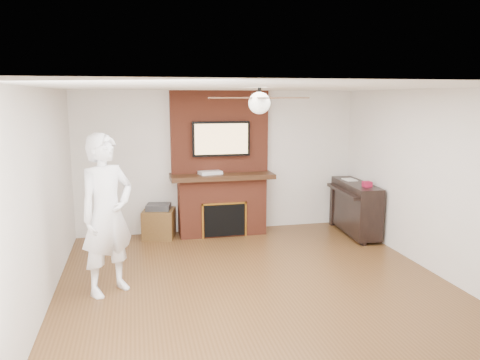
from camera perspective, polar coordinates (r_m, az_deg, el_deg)
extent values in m
cube|color=#4E3017|center=(6.11, 2.21, -13.85)|extent=(5.36, 5.86, 0.18)
cube|color=white|center=(5.59, 2.40, 12.13)|extent=(5.36, 5.86, 0.18)
cube|color=silver|center=(8.44, -2.71, 2.33)|extent=(5.36, 0.18, 2.50)
cube|color=silver|center=(3.15, 16.08, -11.57)|extent=(5.36, 0.18, 2.50)
cube|color=silver|center=(5.63, -24.12, -2.50)|extent=(0.18, 5.86, 2.50)
cube|color=silver|center=(6.84, 23.76, -0.37)|extent=(0.18, 5.86, 2.50)
cube|color=maroon|center=(8.25, -2.25, -3.15)|extent=(1.50, 0.50, 1.00)
cube|color=black|center=(8.11, -2.24, 0.51)|extent=(1.78, 0.64, 0.08)
cube|color=maroon|center=(8.20, -2.51, 5.90)|extent=(1.70, 0.20, 1.42)
cube|color=black|center=(8.05, -1.91, -4.91)|extent=(0.70, 0.06, 0.55)
cube|color=#BF8C2D|center=(7.97, -1.91, -2.91)|extent=(0.78, 0.02, 0.03)
cube|color=#BF8C2D|center=(7.98, -4.55, -5.07)|extent=(0.03, 0.02, 0.61)
cube|color=#BF8C2D|center=(8.12, 0.71, -4.78)|extent=(0.03, 0.02, 0.61)
cube|color=black|center=(8.06, -2.32, 5.04)|extent=(1.00, 0.07, 0.60)
cube|color=#E8BD7B|center=(8.02, -2.27, 5.02)|extent=(0.92, 0.01, 0.52)
cylinder|color=black|center=(5.59, 2.39, 10.49)|extent=(0.04, 0.04, 0.14)
sphere|color=white|center=(5.59, 2.38, 9.36)|extent=(0.26, 0.26, 0.26)
cube|color=black|center=(5.68, 5.65, 9.94)|extent=(0.55, 0.11, 0.01)
cube|color=black|center=(5.90, 1.53, 9.99)|extent=(0.11, 0.55, 0.01)
cube|color=black|center=(5.51, -0.98, 9.98)|extent=(0.55, 0.11, 0.01)
cube|color=black|center=(5.27, 3.33, 9.96)|extent=(0.11, 0.55, 0.01)
imported|color=white|center=(5.89, -15.90, -4.09)|extent=(0.87, 0.82, 1.97)
cube|color=#503416|center=(8.17, -9.85, -5.27)|extent=(0.61, 0.61, 0.49)
cube|color=#2D2E30|center=(8.10, -9.92, -3.25)|extent=(0.45, 0.39, 0.10)
cube|color=black|center=(8.46, 13.89, -3.21)|extent=(0.52, 1.43, 0.87)
cube|color=black|center=(7.87, 14.90, -5.05)|extent=(0.06, 0.11, 0.76)
cube|color=black|center=(8.97, 11.20, -3.05)|extent=(0.06, 0.11, 0.76)
cube|color=black|center=(8.29, 12.50, -1.34)|extent=(0.25, 1.31, 0.05)
cube|color=silver|center=(8.60, 13.21, 0.05)|extent=(0.19, 0.27, 0.01)
cube|color=maroon|center=(8.03, 15.23, -0.48)|extent=(0.13, 0.13, 0.09)
cube|color=silver|center=(8.05, -3.65, 0.91)|extent=(0.42, 0.30, 0.05)
cylinder|color=orange|center=(8.18, -3.76, -6.50)|extent=(0.08, 0.08, 0.11)
cylinder|color=#457D32|center=(8.25, -2.17, -6.41)|extent=(0.07, 0.07, 0.09)
cylinder|color=#ECEABC|center=(8.19, -1.86, -6.52)|extent=(0.08, 0.08, 0.10)
cylinder|color=navy|center=(8.25, -0.41, -6.44)|extent=(0.07, 0.07, 0.08)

